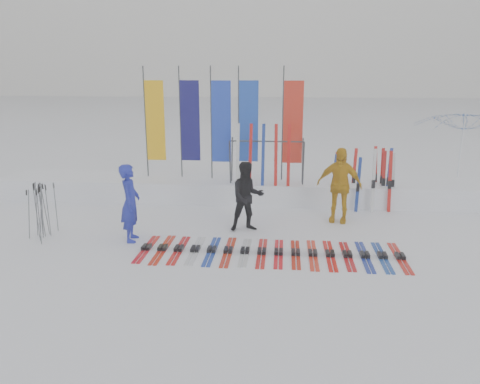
# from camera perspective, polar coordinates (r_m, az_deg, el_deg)

# --- Properties ---
(ground) EXTENTS (120.00, 120.00, 0.00)m
(ground) POSITION_cam_1_polar(r_m,az_deg,el_deg) (9.41, -2.15, -8.33)
(ground) COLOR white
(ground) RESTS_ON ground
(snow_bank) EXTENTS (14.00, 1.60, 0.60)m
(snow_bank) POSITION_cam_1_polar(r_m,az_deg,el_deg) (13.66, 0.35, 0.33)
(snow_bank) COLOR white
(snow_bank) RESTS_ON ground
(person_blue) EXTENTS (0.50, 0.68, 1.72)m
(person_blue) POSITION_cam_1_polar(r_m,az_deg,el_deg) (10.49, -13.24, -1.31)
(person_blue) COLOR #1B249F
(person_blue) RESTS_ON ground
(person_black) EXTENTS (0.94, 0.82, 1.64)m
(person_black) POSITION_cam_1_polar(r_m,az_deg,el_deg) (10.88, 0.89, -0.57)
(person_black) COLOR black
(person_black) RESTS_ON ground
(person_yellow) EXTENTS (1.17, 0.71, 1.87)m
(person_yellow) POSITION_cam_1_polar(r_m,az_deg,el_deg) (11.76, 12.00, 0.84)
(person_yellow) COLOR #CE940D
(person_yellow) RESTS_ON ground
(tent_canopy) EXTENTS (3.33, 3.38, 2.60)m
(tent_canopy) POSITION_cam_1_polar(r_m,az_deg,el_deg) (15.16, 25.34, 4.20)
(tent_canopy) COLOR white
(tent_canopy) RESTS_ON ground
(ski_row) EXTENTS (5.40, 1.68, 0.07)m
(ski_row) POSITION_cam_1_polar(r_m,az_deg,el_deg) (9.75, 3.73, -7.30)
(ski_row) COLOR red
(ski_row) RESTS_ON ground
(pole_cluster) EXTENTS (0.48, 0.89, 1.25)m
(pole_cluster) POSITION_cam_1_polar(r_m,az_deg,el_deg) (11.40, -23.04, -2.15)
(pole_cluster) COLOR #595B60
(pole_cluster) RESTS_ON ground
(feather_flags) EXTENTS (4.57, 0.17, 3.20)m
(feather_flags) POSITION_cam_1_polar(r_m,az_deg,el_deg) (13.54, -2.46, 8.55)
(feather_flags) COLOR #383A3F
(feather_flags) RESTS_ON ground
(ski_rack) EXTENTS (2.04, 0.80, 1.23)m
(ski_rack) POSITION_cam_1_polar(r_m,az_deg,el_deg) (13.00, 3.30, 4.46)
(ski_rack) COLOR #383A3F
(ski_rack) RESTS_ON ground
(upright_skis) EXTENTS (1.66, 0.99, 1.70)m
(upright_skis) POSITION_cam_1_polar(r_m,az_deg,el_deg) (13.27, 15.60, 1.52)
(upright_skis) COLOR silver
(upright_skis) RESTS_ON ground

